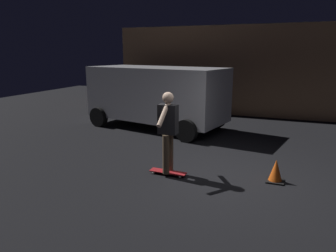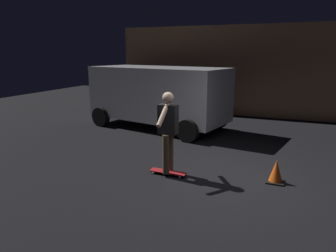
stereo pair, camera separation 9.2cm
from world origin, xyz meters
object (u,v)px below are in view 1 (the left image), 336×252
traffic_cone (276,172)px  skater (168,127)px  skateboard_ridden (168,172)px  parked_van (156,93)px

traffic_cone → skater: bearing=-168.4°
skateboard_ridden → skater: skater is taller
parked_van → skateboard_ridden: 4.39m
traffic_cone → skateboard_ridden: bearing=-168.4°
parked_van → traffic_cone: size_ratio=10.65×
skateboard_ridden → skater: 0.98m
parked_van → traffic_cone: 5.32m
parked_van → skateboard_ridden: (1.89, -3.80, -1.11)m
skater → traffic_cone: (2.11, 0.43, -0.83)m
parked_van → skater: bearing=-63.5°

